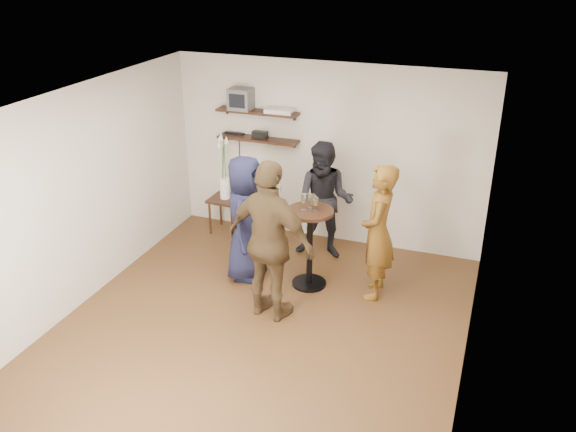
% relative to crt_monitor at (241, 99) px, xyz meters
% --- Properties ---
extents(room, '(4.58, 5.08, 2.68)m').
position_rel_crt_monitor_xyz_m(room, '(1.24, -2.38, -0.72)').
color(room, '#482C17').
rests_on(room, ground).
extents(shelf_upper, '(1.20, 0.25, 0.04)m').
position_rel_crt_monitor_xyz_m(shelf_upper, '(0.24, 0.00, -0.17)').
color(shelf_upper, black).
rests_on(shelf_upper, room).
extents(shelf_lower, '(1.20, 0.25, 0.04)m').
position_rel_crt_monitor_xyz_m(shelf_lower, '(0.24, 0.00, -0.57)').
color(shelf_lower, black).
rests_on(shelf_lower, room).
extents(crt_monitor, '(0.32, 0.30, 0.30)m').
position_rel_crt_monitor_xyz_m(crt_monitor, '(0.00, 0.00, 0.00)').
color(crt_monitor, '#59595B').
rests_on(crt_monitor, shelf_upper).
extents(dvd_deck, '(0.40, 0.24, 0.06)m').
position_rel_crt_monitor_xyz_m(dvd_deck, '(0.59, 0.00, -0.12)').
color(dvd_deck, silver).
rests_on(dvd_deck, shelf_upper).
extents(radio, '(0.22, 0.10, 0.10)m').
position_rel_crt_monitor_xyz_m(radio, '(0.27, 0.00, -0.50)').
color(radio, black).
rests_on(radio, shelf_lower).
extents(power_strip, '(0.30, 0.05, 0.03)m').
position_rel_crt_monitor_xyz_m(power_strip, '(-0.15, 0.05, -0.54)').
color(power_strip, black).
rests_on(power_strip, shelf_lower).
extents(side_table, '(0.47, 0.47, 0.54)m').
position_rel_crt_monitor_xyz_m(side_table, '(-0.22, -0.20, -1.56)').
color(side_table, black).
rests_on(side_table, room).
extents(vase_lilies, '(0.20, 0.21, 1.04)m').
position_rel_crt_monitor_xyz_m(vase_lilies, '(-0.22, -0.20, -1.15)').
color(vase_lilies, white).
rests_on(vase_lilies, side_table).
extents(drinks_table, '(0.58, 0.58, 1.05)m').
position_rel_crt_monitor_xyz_m(drinks_table, '(1.46, -1.28, -1.34)').
color(drinks_table, black).
rests_on(drinks_table, room).
extents(wine_glass_fl, '(0.07, 0.07, 0.21)m').
position_rel_crt_monitor_xyz_m(wine_glass_fl, '(1.39, -1.32, -0.82)').
color(wine_glass_fl, silver).
rests_on(wine_glass_fl, drinks_table).
extents(wine_glass_fr, '(0.06, 0.06, 0.18)m').
position_rel_crt_monitor_xyz_m(wine_glass_fr, '(1.54, -1.30, -0.84)').
color(wine_glass_fr, silver).
rests_on(wine_glass_fr, drinks_table).
extents(wine_glass_bl, '(0.06, 0.06, 0.19)m').
position_rel_crt_monitor_xyz_m(wine_glass_bl, '(1.44, -1.22, -0.84)').
color(wine_glass_bl, silver).
rests_on(wine_glass_bl, drinks_table).
extents(wine_glass_br, '(0.07, 0.07, 0.21)m').
position_rel_crt_monitor_xyz_m(wine_glass_br, '(1.48, -1.27, -0.82)').
color(wine_glass_br, silver).
rests_on(wine_glass_br, drinks_table).
extents(person_plaid, '(0.46, 0.65, 1.71)m').
position_rel_crt_monitor_xyz_m(person_plaid, '(2.30, -1.21, -1.16)').
color(person_plaid, '#AF2C14').
rests_on(person_plaid, room).
extents(person_dark, '(0.85, 0.68, 1.65)m').
position_rel_crt_monitor_xyz_m(person_dark, '(1.40, -0.44, -1.19)').
color(person_dark, black).
rests_on(person_dark, room).
extents(person_navy, '(0.59, 0.85, 1.66)m').
position_rel_crt_monitor_xyz_m(person_navy, '(0.62, -1.34, -1.19)').
color(person_navy, '#161832').
rests_on(person_navy, room).
extents(person_brown, '(1.21, 0.72, 1.92)m').
position_rel_crt_monitor_xyz_m(person_brown, '(1.26, -2.10, -1.06)').
color(person_brown, '#4E3921').
rests_on(person_brown, room).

